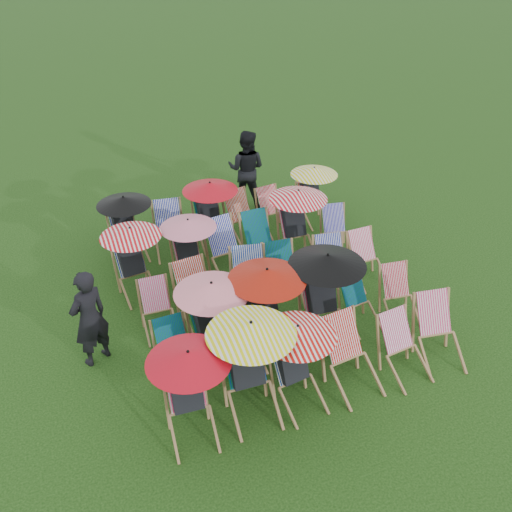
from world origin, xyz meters
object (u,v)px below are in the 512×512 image
object	(u,v)px
deckchair_5	(440,333)
person_rear	(246,169)
person_left	(89,318)
deckchair_0	(189,393)
deckchair_29	(314,194)

from	to	relation	value
deckchair_5	person_rear	size ratio (longest dim) A/B	0.56
person_left	deckchair_0	bearing A→B (deg)	89.90
deckchair_0	deckchair_5	xyz separation A→B (m)	(3.95, 0.01, -0.20)
deckchair_0	person_left	size ratio (longest dim) A/B	0.80
person_left	deckchair_5	bearing A→B (deg)	130.90
person_rear	deckchair_29	bearing A→B (deg)	167.62
deckchair_5	deckchair_29	bearing A→B (deg)	96.60
deckchair_0	deckchair_29	world-z (taller)	deckchair_0
deckchair_0	deckchair_5	size ratio (longest dim) A/B	1.33
deckchair_29	person_left	size ratio (longest dim) A/B	0.73
deckchair_0	deckchair_29	bearing A→B (deg)	51.84
deckchair_5	person_rear	distance (m)	5.97
deckchair_0	deckchair_29	distance (m)	6.21
deckchair_5	person_left	world-z (taller)	person_left
deckchair_5	person_left	bearing A→B (deg)	167.62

